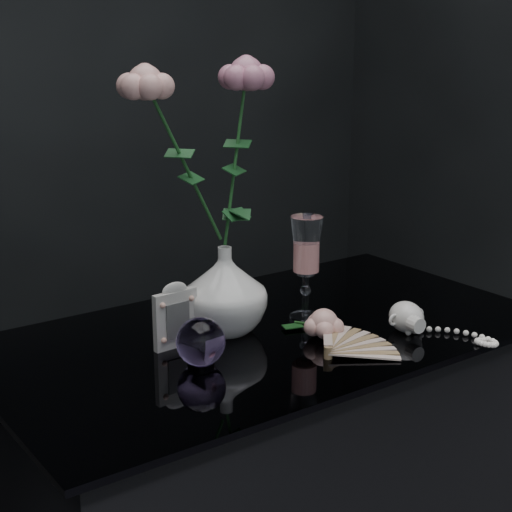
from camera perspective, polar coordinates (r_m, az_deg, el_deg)
table at (r=1.66m, az=0.89°, el=-17.78°), size 1.05×0.58×0.76m
vase at (r=1.45m, az=-2.26°, el=-2.49°), size 0.18×0.18×0.16m
wine_glass at (r=1.51m, az=3.66°, el=-0.91°), size 0.07×0.07×0.20m
picture_frame at (r=1.39m, az=-5.89°, el=-4.27°), size 0.09×0.08×0.12m
paperweight at (r=1.32m, az=-4.05°, el=-6.23°), size 0.10×0.10×0.08m
paper_fan at (r=1.36m, az=5.28°, el=-6.92°), size 0.29×0.25×0.03m
loose_rose at (r=1.44m, az=4.94°, el=-4.90°), size 0.17×0.19×0.06m
pearl_jar at (r=1.49m, az=10.89°, el=-4.28°), size 0.22×0.23×0.06m
roses at (r=1.37m, az=-3.53°, el=8.14°), size 0.30×0.12×0.39m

